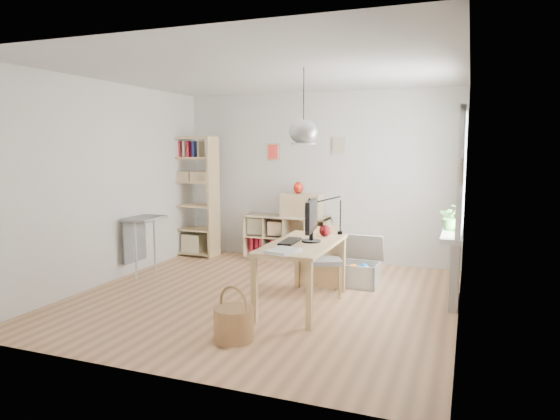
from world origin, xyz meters
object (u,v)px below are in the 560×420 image
(drawer_chest, at_px, (301,205))
(tall_bookshelf, at_px, (193,191))
(storage_chest, at_px, (357,269))
(chair, at_px, (323,257))
(monitor, at_px, (311,219))
(desk, at_px, (303,250))
(cube_shelf, at_px, (286,241))

(drawer_chest, bearing_deg, tall_bookshelf, -174.63)
(storage_chest, xyz_separation_m, drawer_chest, (-1.14, 1.07, 0.69))
(chair, relative_size, storage_chest, 1.20)
(monitor, relative_size, drawer_chest, 0.86)
(tall_bookshelf, relative_size, chair, 2.40)
(tall_bookshelf, bearing_deg, desk, -37.01)
(monitor, height_order, drawer_chest, monitor)
(drawer_chest, bearing_deg, storage_chest, -45.19)
(drawer_chest, bearing_deg, cube_shelf, 169.48)
(tall_bookshelf, relative_size, drawer_chest, 3.12)
(tall_bookshelf, bearing_deg, cube_shelf, 10.19)
(monitor, bearing_deg, tall_bookshelf, 136.74)
(cube_shelf, relative_size, drawer_chest, 2.18)
(chair, height_order, storage_chest, chair)
(monitor, bearing_deg, storage_chest, 65.24)
(desk, height_order, chair, chair)
(cube_shelf, bearing_deg, storage_chest, -38.07)
(tall_bookshelf, relative_size, monitor, 3.61)
(storage_chest, bearing_deg, chair, -117.22)
(tall_bookshelf, bearing_deg, chair, -27.50)
(desk, relative_size, monitor, 2.71)
(cube_shelf, xyz_separation_m, chair, (1.11, -1.67, 0.18))
(storage_chest, bearing_deg, monitor, -105.42)
(desk, xyz_separation_m, cube_shelf, (-1.02, 2.23, -0.36))
(monitor, bearing_deg, drawer_chest, 103.20)
(cube_shelf, height_order, storage_chest, cube_shelf)
(cube_shelf, distance_m, monitor, 2.53)
(drawer_chest, bearing_deg, monitor, -70.81)
(tall_bookshelf, distance_m, chair, 3.08)
(tall_bookshelf, distance_m, storage_chest, 3.22)
(desk, distance_m, chair, 0.59)
(desk, height_order, monitor, monitor)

